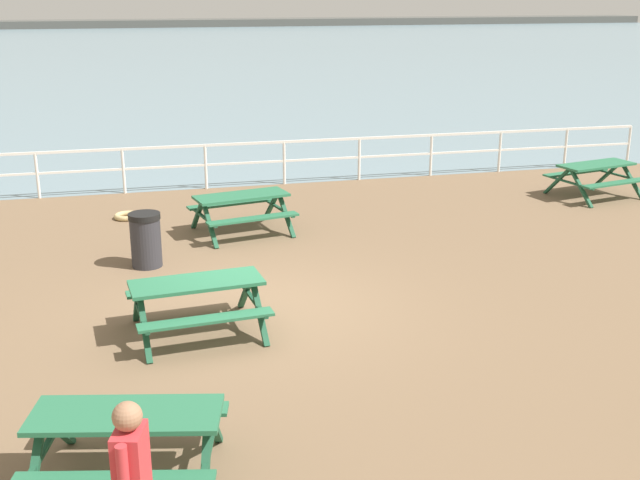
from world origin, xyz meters
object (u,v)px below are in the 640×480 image
object	(u,v)px
picnic_table_far_left	(197,294)
litter_bin	(146,240)
picnic_table_mid_centre	(127,430)
picnic_table_near_right	(596,172)
picnic_table_far_right	(242,204)

from	to	relation	value
picnic_table_far_left	litter_bin	bearing A→B (deg)	95.60
picnic_table_mid_centre	picnic_table_far_left	size ratio (longest dim) A/B	1.08
picnic_table_near_right	picnic_table_far_right	xyz separation A→B (m)	(-8.33, -0.89, 0.00)
picnic_table_near_right	picnic_table_far_left	world-z (taller)	same
picnic_table_mid_centre	litter_bin	distance (m)	6.45
picnic_table_mid_centre	picnic_table_far_left	world-z (taller)	same
picnic_table_far_left	litter_bin	distance (m)	3.10
picnic_table_mid_centre	picnic_table_far_left	distance (m)	3.54
picnic_table_mid_centre	litter_bin	xyz separation A→B (m)	(0.40, 6.44, -0.10)
picnic_table_near_right	picnic_table_far_left	xyz separation A→B (m)	(-9.64, -5.49, 0.00)
picnic_table_near_right	picnic_table_mid_centre	world-z (taller)	same
picnic_table_far_left	litter_bin	xyz separation A→B (m)	(-0.59, 3.04, -0.10)
picnic_table_mid_centre	picnic_table_far_right	world-z (taller)	same
picnic_table_far_right	picnic_table_mid_centre	bearing A→B (deg)	-117.70
picnic_table_mid_centre	litter_bin	world-z (taller)	litter_bin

